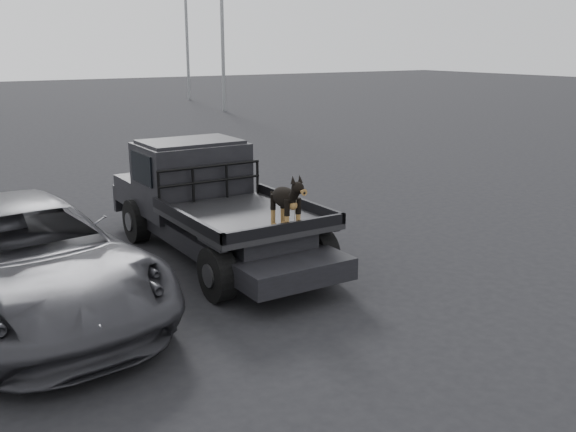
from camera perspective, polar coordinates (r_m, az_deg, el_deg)
ground at (r=8.76m, az=1.13°, el=-7.58°), size 120.00×120.00×0.00m
flatbed_ute at (r=10.48m, az=-6.33°, el=-1.19°), size 2.00×5.40×0.92m
ute_cab at (r=11.11m, az=-8.63°, el=4.44°), size 1.72×1.30×0.88m
headache_rack at (r=10.47m, az=-6.93°, el=2.93°), size 1.80×0.08×0.55m
dog at (r=8.73m, az=-0.22°, el=1.26°), size 0.32×0.60×0.74m
parked_suv at (r=8.80m, az=-22.56°, el=-3.62°), size 2.97×5.47×1.45m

